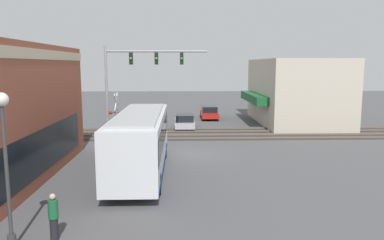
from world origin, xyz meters
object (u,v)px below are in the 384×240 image
(crossing_signal, at_px, (116,113))
(pedestrian_at_crossing, at_px, (128,128))
(parked_car_silver, at_px, (185,122))
(city_bus, at_px, (141,140))
(streetlamp, at_px, (6,158))
(parked_car_red, at_px, (209,113))
(pedestrian_by_lamp, at_px, (53,217))

(crossing_signal, bearing_deg, pedestrian_at_crossing, -37.95)
(parked_car_silver, bearing_deg, city_bus, 169.80)
(streetlamp, distance_m, parked_car_silver, 23.98)
(streetlamp, xyz_separation_m, parked_car_silver, (23.11, -5.91, -2.42))
(streetlamp, bearing_deg, parked_car_silver, -14.35)
(parked_car_red, relative_size, pedestrian_by_lamp, 2.77)
(crossing_signal, height_order, pedestrian_at_crossing, crossing_signal)
(streetlamp, height_order, pedestrian_by_lamp, streetlamp)
(city_bus, height_order, crossing_signal, crossing_signal)
(pedestrian_at_crossing, bearing_deg, crossing_signal, 142.05)
(city_bus, distance_m, streetlamp, 9.35)
(parked_car_red, distance_m, pedestrian_at_crossing, 13.66)
(pedestrian_by_lamp, relative_size, pedestrian_at_crossing, 0.90)
(city_bus, distance_m, crossing_signal, 8.92)
(streetlamp, height_order, parked_car_red, streetlamp)
(city_bus, height_order, pedestrian_at_crossing, city_bus)
(streetlamp, bearing_deg, pedestrian_at_crossing, -4.06)
(crossing_signal, xyz_separation_m, parked_car_silver, (5.97, -5.34, -1.65))
(streetlamp, height_order, parked_car_silver, streetlamp)
(city_bus, bearing_deg, parked_car_silver, -10.20)
(parked_car_red, xyz_separation_m, pedestrian_at_crossing, (-11.46, 7.43, 0.28))
(city_bus, distance_m, parked_car_red, 21.57)
(crossing_signal, relative_size, parked_car_red, 0.83)
(crossing_signal, height_order, pedestrian_by_lamp, crossing_signal)
(parked_car_silver, distance_m, parked_car_red, 6.98)
(streetlamp, bearing_deg, crossing_signal, -1.92)
(city_bus, height_order, parked_car_silver, city_bus)
(crossing_signal, relative_size, pedestrian_by_lamp, 2.30)
(pedestrian_at_crossing, bearing_deg, parked_car_silver, -42.45)
(parked_car_silver, xyz_separation_m, pedestrian_at_crossing, (-5.07, 4.63, 0.31))
(streetlamp, bearing_deg, city_bus, -20.94)
(parked_car_silver, xyz_separation_m, pedestrian_by_lamp, (-22.51, 4.74, 0.20))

